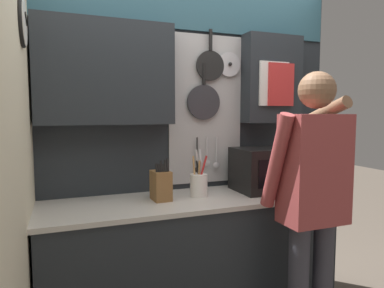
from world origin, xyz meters
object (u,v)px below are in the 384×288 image
(microwave, at_px, (268,169))
(utensil_crock, at_px, (199,184))
(knife_block, at_px, (161,185))
(person, at_px, (312,191))

(microwave, bearing_deg, utensil_crock, 179.85)
(knife_block, distance_m, utensil_crock, 0.27)
(person, bearing_deg, utensil_crock, 133.32)
(microwave, height_order, utensil_crock, utensil_crock)
(utensil_crock, bearing_deg, person, -46.68)
(microwave, height_order, knife_block, microwave)
(microwave, relative_size, knife_block, 1.75)
(utensil_crock, height_order, person, person)
(knife_block, bearing_deg, person, -34.67)
(knife_block, relative_size, person, 0.16)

